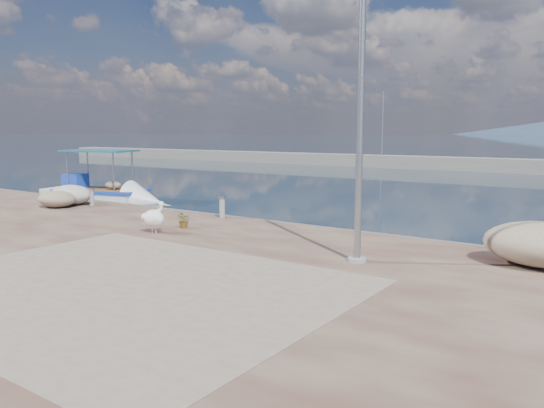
{
  "coord_description": "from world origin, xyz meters",
  "views": [
    {
      "loc": [
        9.47,
        -9.71,
        3.57
      ],
      "look_at": [
        0.0,
        3.8,
        1.3
      ],
      "focal_mm": 35.0,
      "sensor_mm": 36.0,
      "label": 1
    }
  ],
  "objects_px": {
    "pelican": "(154,218)",
    "lamp_post": "(361,121)",
    "boat_left": "(100,196)",
    "bollard_near": "(222,206)"
  },
  "relations": [
    {
      "from": "pelican",
      "to": "lamp_post",
      "type": "bearing_deg",
      "value": -14.7
    },
    {
      "from": "boat_left",
      "to": "pelican",
      "type": "relative_size",
      "value": 6.41
    },
    {
      "from": "pelican",
      "to": "lamp_post",
      "type": "height_order",
      "value": "lamp_post"
    },
    {
      "from": "boat_left",
      "to": "pelican",
      "type": "bearing_deg",
      "value": -44.97
    },
    {
      "from": "boat_left",
      "to": "lamp_post",
      "type": "relative_size",
      "value": 0.96
    },
    {
      "from": "lamp_post",
      "to": "bollard_near",
      "type": "height_order",
      "value": "lamp_post"
    },
    {
      "from": "pelican",
      "to": "lamp_post",
      "type": "distance_m",
      "value": 7.21
    },
    {
      "from": "lamp_post",
      "to": "bollard_near",
      "type": "relative_size",
      "value": 9.05
    },
    {
      "from": "pelican",
      "to": "bollard_near",
      "type": "xyz_separation_m",
      "value": [
        -0.17,
        3.37,
        -0.05
      ]
    },
    {
      "from": "pelican",
      "to": "bollard_near",
      "type": "distance_m",
      "value": 3.37
    }
  ]
}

